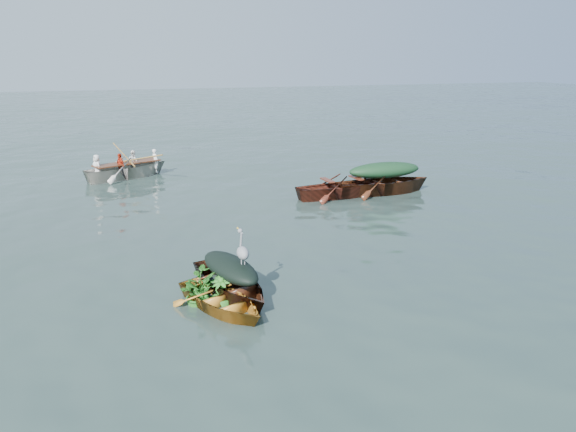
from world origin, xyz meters
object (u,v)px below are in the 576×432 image
dark_covered_boat (231,294)px  green_tarp_boat (383,193)px  rowed_boat (128,178)px  open_wooden_boat (341,197)px  yellow_dinghy (222,310)px  heron (243,260)px

dark_covered_boat → green_tarp_boat: bearing=29.7°
rowed_boat → green_tarp_boat: bearing=-147.8°
open_wooden_boat → rowed_boat: rowed_boat is taller
green_tarp_boat → rowed_boat: 9.52m
green_tarp_boat → open_wooden_boat: size_ratio=1.08×
yellow_dinghy → open_wooden_boat: 8.91m
yellow_dinghy → rowed_boat: (-0.75, 12.31, 0.00)m
green_tarp_boat → open_wooden_boat: bearing=90.0°
open_wooden_boat → heron: (-5.09, -6.69, 0.81)m
open_wooden_boat → yellow_dinghy: bearing=139.4°
yellow_dinghy → rowed_boat: bearing=70.7°
green_tarp_boat → rowed_boat: (-7.86, 5.38, 0.00)m
yellow_dinghy → open_wooden_boat: bearing=28.4°
dark_covered_boat → open_wooden_boat: (5.25, 6.34, 0.00)m
dark_covered_boat → rowed_boat: (-1.08, 11.70, 0.00)m
heron → open_wooden_boat: bearing=29.9°
green_tarp_boat → rowed_boat: same height
dark_covered_boat → heron: size_ratio=3.60×
green_tarp_boat → heron: heron is taller
green_tarp_boat → heron: (-6.62, -6.67, 0.81)m
yellow_dinghy → dark_covered_boat: dark_covered_boat is taller
open_wooden_boat → heron: size_ratio=4.64×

